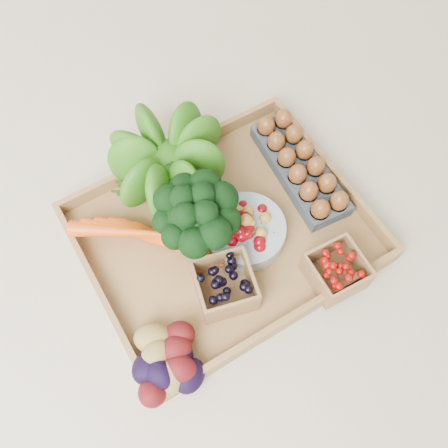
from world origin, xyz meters
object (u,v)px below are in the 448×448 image
tray (224,236)px  egg_carton (299,169)px  broccoli (196,228)px  cherry_bowl (245,232)px

tray → egg_carton: bearing=11.1°
tray → broccoli: bearing=168.0°
tray → cherry_bowl: 0.05m
tray → egg_carton: egg_carton is taller
broccoli → cherry_bowl: bearing=-23.2°
tray → broccoli: size_ratio=3.33×
tray → egg_carton: (0.21, 0.04, 0.02)m
cherry_bowl → egg_carton: (0.18, 0.07, -0.01)m
cherry_bowl → egg_carton: bearing=20.7°
broccoli → egg_carton: broccoli is taller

